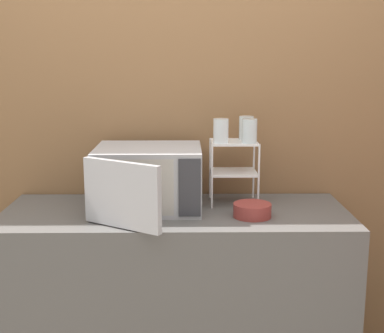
{
  "coord_description": "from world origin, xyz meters",
  "views": [
    {
      "loc": [
        0.05,
        -2.19,
        1.67
      ],
      "look_at": [
        0.08,
        0.36,
        1.14
      ],
      "focal_mm": 50.0,
      "sensor_mm": 36.0,
      "label": 1
    }
  ],
  "objects_px": {
    "microwave": "(147,179)",
    "dish_rack": "(234,159)",
    "glass_back_right": "(246,128)",
    "glass_front_left": "(221,131)",
    "bowl": "(252,210)",
    "glass_front_right": "(249,131)"
  },
  "relations": [
    {
      "from": "microwave",
      "to": "dish_rack",
      "type": "height_order",
      "value": "dish_rack"
    },
    {
      "from": "dish_rack",
      "to": "microwave",
      "type": "bearing_deg",
      "value": -166.38
    },
    {
      "from": "glass_back_right",
      "to": "glass_front_left",
      "type": "bearing_deg",
      "value": -140.84
    },
    {
      "from": "glass_front_left",
      "to": "dish_rack",
      "type": "bearing_deg",
      "value": 37.67
    },
    {
      "from": "bowl",
      "to": "glass_front_left",
      "type": "bearing_deg",
      "value": 125.77
    },
    {
      "from": "glass_back_right",
      "to": "glass_front_right",
      "type": "relative_size",
      "value": 1.0
    },
    {
      "from": "microwave",
      "to": "glass_back_right",
      "type": "distance_m",
      "value": 0.57
    },
    {
      "from": "glass_front_right",
      "to": "microwave",
      "type": "bearing_deg",
      "value": -174.75
    },
    {
      "from": "microwave",
      "to": "glass_front_right",
      "type": "distance_m",
      "value": 0.55
    },
    {
      "from": "microwave",
      "to": "glass_front_left",
      "type": "xyz_separation_m",
      "value": [
        0.36,
        0.05,
        0.23
      ]
    },
    {
      "from": "dish_rack",
      "to": "glass_back_right",
      "type": "xyz_separation_m",
      "value": [
        0.07,
        0.06,
        0.15
      ]
    },
    {
      "from": "microwave",
      "to": "bowl",
      "type": "xyz_separation_m",
      "value": [
        0.5,
        -0.14,
        -0.12
      ]
    },
    {
      "from": "glass_back_right",
      "to": "dish_rack",
      "type": "bearing_deg",
      "value": -139.32
    },
    {
      "from": "glass_front_left",
      "to": "glass_front_right",
      "type": "bearing_deg",
      "value": -1.53
    },
    {
      "from": "dish_rack",
      "to": "glass_front_right",
      "type": "xyz_separation_m",
      "value": [
        0.07,
        -0.06,
        0.15
      ]
    },
    {
      "from": "glass_front_left",
      "to": "bowl",
      "type": "relative_size",
      "value": 0.67
    },
    {
      "from": "microwave",
      "to": "glass_front_right",
      "type": "height_order",
      "value": "glass_front_right"
    },
    {
      "from": "microwave",
      "to": "glass_front_left",
      "type": "distance_m",
      "value": 0.43
    },
    {
      "from": "glass_front_left",
      "to": "glass_back_right",
      "type": "relative_size",
      "value": 1.0
    },
    {
      "from": "glass_back_right",
      "to": "glass_front_right",
      "type": "distance_m",
      "value": 0.12
    },
    {
      "from": "dish_rack",
      "to": "bowl",
      "type": "distance_m",
      "value": 0.33
    },
    {
      "from": "glass_front_left",
      "to": "bowl",
      "type": "xyz_separation_m",
      "value": [
        0.14,
        -0.19,
        -0.35
      ]
    }
  ]
}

